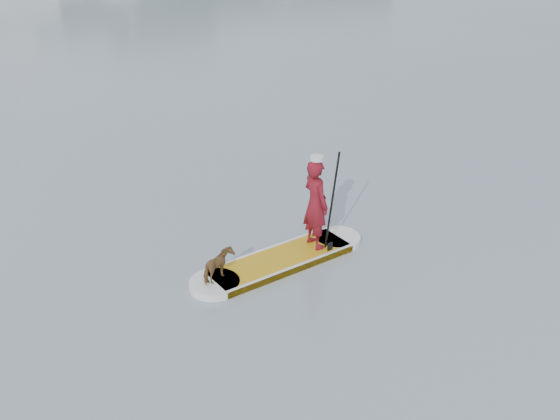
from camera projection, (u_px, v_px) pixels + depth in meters
ground at (335, 254)px, 10.67m from camera, size 140.00×140.00×0.00m
paddleboard at (280, 260)px, 10.37m from camera, size 3.30×0.95×0.12m
paddler at (316, 204)px, 10.37m from camera, size 0.38×0.57×1.57m
white_cap at (317, 158)px, 10.00m from camera, size 0.22×0.22×0.07m
dog at (218, 266)px, 9.64m from camera, size 0.64×0.51×0.49m
paddle at (331, 215)px, 10.25m from camera, size 0.10×0.30×2.00m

